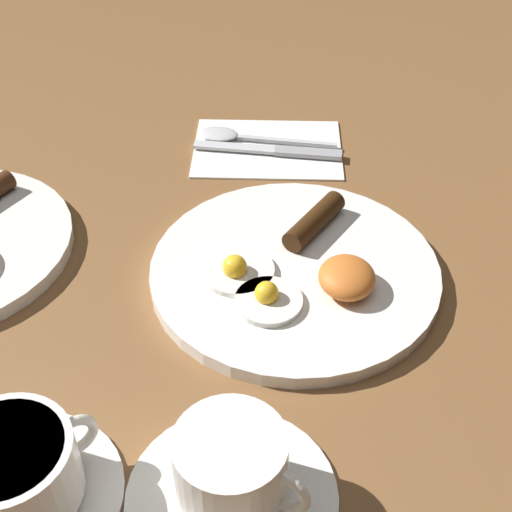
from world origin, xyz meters
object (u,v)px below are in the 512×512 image
at_px(knife, 276,150).
at_px(spoon, 233,135).
at_px(teacup_near, 232,477).
at_px(teacup_far, 15,476).
at_px(breakfast_plate_near, 296,271).

distance_m(knife, spoon, 0.06).
relative_size(teacup_near, knife, 0.85).
relative_size(teacup_far, spoon, 0.86).
bearing_deg(teacup_far, spoon, -13.57).
height_order(breakfast_plate_near, spoon, breakfast_plate_near).
bearing_deg(spoon, breakfast_plate_near, 114.27).
height_order(breakfast_plate_near, teacup_near, teacup_near).
xyz_separation_m(teacup_near, knife, (0.47, -0.02, -0.02)).
xyz_separation_m(breakfast_plate_near, spoon, (0.26, 0.08, -0.00)).
distance_m(teacup_near, teacup_far, 0.16).
bearing_deg(spoon, knife, 158.22).
relative_size(breakfast_plate_near, teacup_near, 1.82).
distance_m(breakfast_plate_near, teacup_far, 0.32).
relative_size(breakfast_plate_near, knife, 1.55).
bearing_deg(knife, teacup_far, 75.25).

